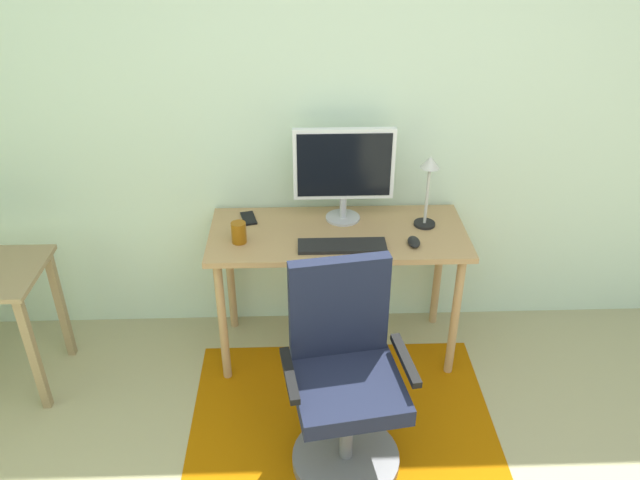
# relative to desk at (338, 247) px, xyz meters

# --- Properties ---
(wall_back) EXTENTS (6.00, 0.10, 2.60)m
(wall_back) POSITION_rel_desk_xyz_m (0.13, 0.35, 0.64)
(wall_back) COLOR silver
(wall_back) RESTS_ON ground
(area_rug) EXTENTS (1.48, 1.43, 0.01)m
(area_rug) POSITION_rel_desk_xyz_m (-0.00, -0.71, -0.66)
(area_rug) COLOR #9E5502
(area_rug) RESTS_ON ground
(desk) EXTENTS (1.31, 0.56, 0.75)m
(desk) POSITION_rel_desk_xyz_m (0.00, 0.00, 0.00)
(desk) COLOR tan
(desk) RESTS_ON ground
(monitor) EXTENTS (0.51, 0.18, 0.50)m
(monitor) POSITION_rel_desk_xyz_m (0.03, 0.14, 0.38)
(monitor) COLOR #B2B2B7
(monitor) RESTS_ON desk
(keyboard) EXTENTS (0.43, 0.13, 0.02)m
(keyboard) POSITION_rel_desk_xyz_m (0.01, -0.15, 0.10)
(keyboard) COLOR black
(keyboard) RESTS_ON desk
(computer_mouse) EXTENTS (0.06, 0.10, 0.03)m
(computer_mouse) POSITION_rel_desk_xyz_m (0.36, -0.14, 0.11)
(computer_mouse) COLOR black
(computer_mouse) RESTS_ON desk
(coffee_cup) EXTENTS (0.07, 0.07, 0.11)m
(coffee_cup) POSITION_rel_desk_xyz_m (-0.49, -0.09, 0.15)
(coffee_cup) COLOR #8F4F0B
(coffee_cup) RESTS_ON desk
(cell_phone) EXTENTS (0.10, 0.15, 0.01)m
(cell_phone) POSITION_rel_desk_xyz_m (-0.46, 0.15, 0.10)
(cell_phone) COLOR black
(cell_phone) RESTS_ON desk
(desk_lamp) EXTENTS (0.11, 0.11, 0.38)m
(desk_lamp) POSITION_rel_desk_xyz_m (0.45, 0.05, 0.35)
(desk_lamp) COLOR black
(desk_lamp) RESTS_ON desk
(office_chair) EXTENTS (0.57, 0.51, 0.98)m
(office_chair) POSITION_rel_desk_xyz_m (-0.01, -0.75, -0.25)
(office_chair) COLOR slate
(office_chair) RESTS_ON ground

